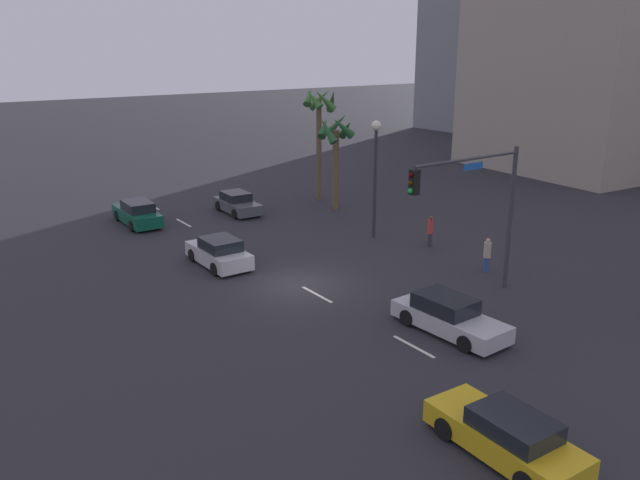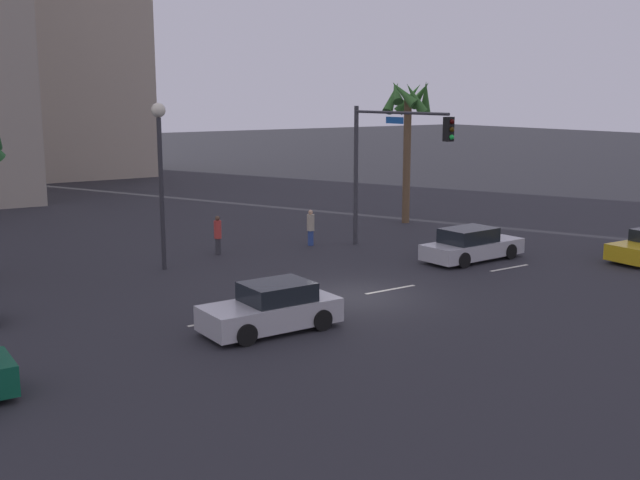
{
  "view_description": "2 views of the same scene",
  "coord_description": "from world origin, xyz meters",
  "views": [
    {
      "loc": [
        23.11,
        -14.93,
        10.53
      ],
      "look_at": [
        -0.21,
        1.38,
        1.82
      ],
      "focal_mm": 36.21,
      "sensor_mm": 36.0,
      "label": 1
    },
    {
      "loc": [
        -15.57,
        -20.62,
        6.89
      ],
      "look_at": [
        -0.38,
        1.67,
        1.75
      ],
      "focal_mm": 43.23,
      "sensor_mm": 36.0,
      "label": 2
    }
  ],
  "objects": [
    {
      "name": "car_4",
      "position": [
        -14.14,
        -2.37,
        0.67
      ],
      "size": [
        4.67,
        1.88,
        1.45
      ],
      "color": "#0F5138",
      "rests_on": "ground_plane"
    },
    {
      "name": "lane_stripe_3",
      "position": [
        1.53,
        0.0,
        0.01
      ],
      "size": [
        2.22,
        0.14,
        0.01
      ],
      "primitive_type": "cube",
      "color": "silver",
      "rests_on": "ground_plane"
    },
    {
      "name": "building_2",
      "position": [
        -10.33,
        35.81,
        13.0
      ],
      "size": [
        16.93,
        15.25,
        26.0
      ],
      "primitive_type": "cube",
      "rotation": [
        0.0,
        0.0,
        -0.07
      ],
      "color": "#9E9384",
      "rests_on": "ground_plane"
    },
    {
      "name": "pedestrian_1",
      "position": [
        3.7,
        8.41,
        0.87
      ],
      "size": [
        0.47,
        0.47,
        1.65
      ],
      "color": "#2D478C",
      "rests_on": "ground_plane"
    },
    {
      "name": "lane_stripe_1",
      "position": [
        -12.8,
        0.0,
        0.01
      ],
      "size": [
        2.16,
        0.14,
        0.01
      ],
      "primitive_type": "cube",
      "color": "silver",
      "rests_on": "ground_plane"
    },
    {
      "name": "streetlamp",
      "position": [
        -3.84,
        7.63,
        4.55
      ],
      "size": [
        0.56,
        0.56,
        6.54
      ],
      "color": "#2D2D33",
      "rests_on": "ground_plane"
    },
    {
      "name": "ground_plane",
      "position": [
        0.0,
        0.0,
        0.0
      ],
      "size": [
        220.0,
        220.0,
        0.0
      ],
      "primitive_type": "plane",
      "color": "#28282D"
    },
    {
      "name": "lane_stripe_4",
      "position": [
        7.69,
        0.0,
        0.01
      ],
      "size": [
        2.13,
        0.14,
        0.01
      ],
      "primitive_type": "cube",
      "color": "silver",
      "rests_on": "ground_plane"
    },
    {
      "name": "palm_tree_2",
      "position": [
        -10.29,
        9.62,
        4.64
      ],
      "size": [
        2.69,
        2.76,
        6.29
      ],
      "color": "brown",
      "rests_on": "ground_plane"
    },
    {
      "name": "car_2",
      "position": [
        -4.42,
        -1.74,
        0.66
      ],
      "size": [
        4.1,
        1.88,
        1.43
      ],
      "color": "#B7B7BC",
      "rests_on": "ground_plane"
    },
    {
      "name": "traffic_signal",
      "position": [
        5.6,
        5.37,
        4.37
      ],
      "size": [
        0.34,
        6.27,
        6.35
      ],
      "color": "#38383D",
      "rests_on": "ground_plane"
    },
    {
      "name": "palm_tree_0",
      "position": [
        -13.01,
        10.34,
        6.01
      ],
      "size": [
        2.73,
        2.62,
        7.74
      ],
      "color": "brown",
      "rests_on": "ground_plane"
    },
    {
      "name": "car_3",
      "position": [
        7.49,
        1.94,
        0.64
      ],
      "size": [
        4.73,
        2.02,
        1.39
      ],
      "color": "#B7B7BC",
      "rests_on": "ground_plane"
    },
    {
      "name": "car_1",
      "position": [
        -13.1,
        3.87,
        0.61
      ],
      "size": [
        4.03,
        1.89,
        1.33
      ],
      "color": "#474C51",
      "rests_on": "ground_plane"
    },
    {
      "name": "lane_stripe_0",
      "position": [
        -18.0,
        0.0,
        0.01
      ],
      "size": [
        2.42,
        0.14,
        0.01
      ],
      "primitive_type": "cube",
      "color": "silver",
      "rests_on": "ground_plane"
    },
    {
      "name": "pedestrian_0",
      "position": [
        -0.76,
        8.99,
        0.9
      ],
      "size": [
        0.4,
        0.4,
        1.7
      ],
      "color": "#333338",
      "rests_on": "ground_plane"
    },
    {
      "name": "lane_stripe_2",
      "position": [
        -5.42,
        0.0,
        0.01
      ],
      "size": [
        1.83,
        0.14,
        0.01
      ],
      "primitive_type": "cube",
      "color": "silver",
      "rests_on": "ground_plane"
    },
    {
      "name": "car_0",
      "position": [
        13.85,
        -2.44,
        0.61
      ],
      "size": [
        4.51,
        1.9,
        1.32
      ],
      "color": "gold",
      "rests_on": "ground_plane"
    }
  ]
}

